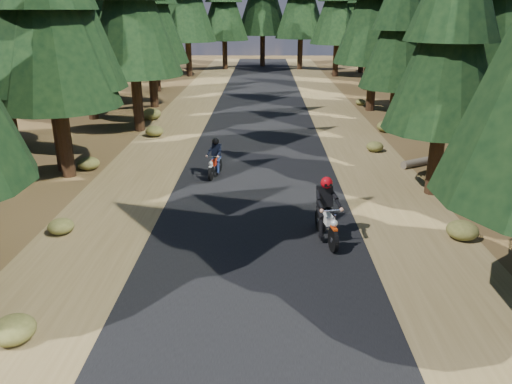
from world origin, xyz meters
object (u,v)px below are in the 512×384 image
at_px(log_far, 488,187).
at_px(rider_lead, 327,221).
at_px(rider_follow, 215,164).
at_px(log_near, 447,156).

xyz_separation_m(log_far, rider_lead, (-6.19, -4.18, 0.48)).
xyz_separation_m(rider_lead, rider_follow, (-3.58, 5.66, -0.11)).
relative_size(rider_lead, rider_follow, 1.23).
bearing_deg(log_far, rider_follow, 179.86).
bearing_deg(log_near, log_far, -119.21).
height_order(log_near, rider_follow, rider_follow).
bearing_deg(log_far, log_near, 100.48).
xyz_separation_m(log_near, rider_lead, (-6.05, -8.01, 0.44)).
xyz_separation_m(log_near, log_far, (0.14, -3.83, -0.04)).
relative_size(log_far, rider_lead, 1.86).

